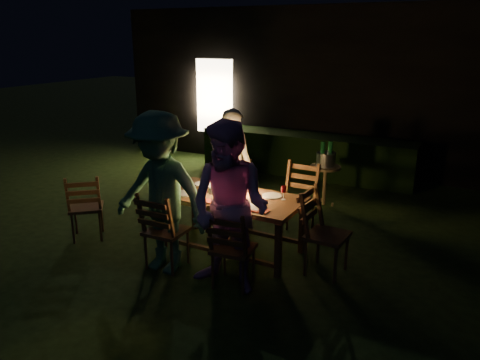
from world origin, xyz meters
The scene contains 29 objects.
garden_envelope centered at (-0.01, 6.15, 1.58)m, with size 40.00×40.00×3.20m.
dining_table centered at (-0.15, 0.06, 0.66)m, with size 1.79×0.92×0.74m.
chair_near_left centered at (-0.62, -0.70, 0.30)m, with size 0.45×0.49×0.99m.
chair_near_right centered at (0.28, -0.72, 0.29)m, with size 0.47×0.50×0.95m.
chair_far_left centered at (-0.58, 0.84, 0.30)m, with size 0.44×0.47×0.98m.
chair_far_right centered at (0.42, 0.82, 0.32)m, with size 0.49×0.52×1.04m.
chair_end centered at (1.08, 0.03, 0.31)m, with size 0.52×0.49×1.02m.
chair_spare centered at (-2.05, -0.50, 0.29)m, with size 0.62×0.62×0.95m.
person_house_side centered at (-0.58, 0.89, 0.84)m, with size 0.62×0.40×1.69m, color #EFE2CC.
person_opp_right centered at (0.28, -0.77, 0.92)m, with size 0.90×0.70×1.85m, color #D592D2.
person_opp_left centered at (-0.62, -0.75, 0.93)m, with size 1.21×0.69×1.87m, color #376F53.
lantern centered at (-0.10, 0.11, 0.89)m, with size 0.16×0.16×0.35m.
plate_far_left centered at (-0.70, 0.30, 0.74)m, with size 0.25×0.25×0.01m, color white.
plate_near_left centered at (-0.71, -0.14, 0.74)m, with size 0.25×0.25×0.01m, color white.
plate_far_right centered at (0.30, 0.27, 0.74)m, with size 0.25×0.25×0.01m, color white.
plate_near_right centered at (0.29, -0.17, 0.74)m, with size 0.25×0.25×0.01m, color white.
wineglass_a centered at (-0.45, 0.35, 0.82)m, with size 0.06×0.06×0.18m, color #59070F, non-canonical shape.
wineglass_b centered at (-0.88, -0.04, 0.82)m, with size 0.06×0.06×0.18m, color #59070F, non-canonical shape.
wineglass_c centered at (0.14, -0.23, 0.82)m, with size 0.06×0.06×0.18m, color #59070F, non-canonical shape.
wineglass_d centered at (0.47, 0.23, 0.82)m, with size 0.06×0.06×0.18m, color #59070F, non-canonical shape.
wineglass_e centered at (-0.26, -0.24, 0.82)m, with size 0.06×0.06×0.18m, color silver, non-canonical shape.
bottle_table centered at (-0.40, 0.07, 0.88)m, with size 0.07×0.07×0.28m, color #0F471E.
napkin_left centered at (-0.31, -0.25, 0.74)m, with size 0.18×0.14×0.01m, color red.
napkin_right centered at (0.39, -0.25, 0.74)m, with size 0.18×0.14×0.01m, color red.
phone centered at (-0.78, -0.22, 0.74)m, with size 0.14×0.07×0.01m, color black.
side_table centered at (0.38, 2.22, 0.58)m, with size 0.49×0.49×0.65m.
ice_bucket centered at (0.38, 2.22, 0.76)m, with size 0.30×0.30×0.22m, color #A5A8AD.
bottle_bucket_a centered at (0.33, 2.18, 0.81)m, with size 0.07×0.07×0.32m, color #0F471E.
bottle_bucket_b centered at (0.43, 2.26, 0.81)m, with size 0.07×0.07×0.32m, color #0F471E.
Camera 1 is at (2.45, -4.75, 2.64)m, focal length 35.00 mm.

